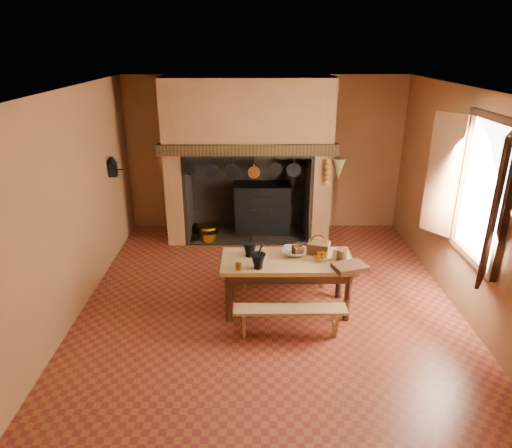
{
  "coord_description": "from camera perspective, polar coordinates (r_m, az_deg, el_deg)",
  "views": [
    {
      "loc": [
        -0.23,
        -5.43,
        3.31
      ],
      "look_at": [
        -0.18,
        0.3,
        1.02
      ],
      "focal_mm": 32.0,
      "sensor_mm": 36.0,
      "label": 1
    }
  ],
  "objects": [
    {
      "name": "wall_right",
      "position": [
        6.37,
        24.92,
        2.25
      ],
      "size": [
        0.02,
        5.5,
        2.8
      ],
      "primitive_type": "cube",
      "color": "#925B3A",
      "rests_on": "floor"
    },
    {
      "name": "brass_mug_b",
      "position": [
        5.96,
        8.6,
        -3.68
      ],
      "size": [
        0.1,
        0.1,
        0.09
      ],
      "primitive_type": "cylinder",
      "rotation": [
        0.0,
        0.0,
        0.4
      ],
      "color": "gold",
      "rests_on": "work_table"
    },
    {
      "name": "wall_coffee_mill",
      "position": [
        7.54,
        -17.5,
        7.0
      ],
      "size": [
        0.23,
        0.16,
        0.31
      ],
      "color": "black",
      "rests_on": "wall_left"
    },
    {
      "name": "bench_front",
      "position": [
        5.56,
        4.26,
        -11.27
      ],
      "size": [
        1.35,
        0.24,
        0.38
      ],
      "color": "tan",
      "rests_on": "floor"
    },
    {
      "name": "window",
      "position": [
        5.88,
        25.6,
        3.71
      ],
      "size": [
        0.39,
        1.75,
        1.76
      ],
      "color": "white",
      "rests_on": "wall_right"
    },
    {
      "name": "iron_range",
      "position": [
        8.37,
        0.82,
        2.06
      ],
      "size": [
        1.12,
        0.55,
        1.6
      ],
      "color": "black",
      "rests_on": "floor"
    },
    {
      "name": "hearth_pans",
      "position": [
        8.34,
        -6.1,
        -1.02
      ],
      "size": [
        0.51,
        0.62,
        0.2
      ],
      "color": "gold",
      "rests_on": "floor"
    },
    {
      "name": "coffee_grinder",
      "position": [
        5.96,
        5.25,
        -3.22
      ],
      "size": [
        0.18,
        0.16,
        0.19
      ],
      "rotation": [
        0.0,
        0.0,
        0.42
      ],
      "color": "#392012",
      "rests_on": "work_table"
    },
    {
      "name": "onion_string",
      "position": [
        7.59,
        8.91,
        6.39
      ],
      "size": [
        0.12,
        0.1,
        0.46
      ],
      "primitive_type": null,
      "color": "#9D601D",
      "rests_on": "chimney_breast"
    },
    {
      "name": "ceiling",
      "position": [
        5.46,
        1.99,
        16.41
      ],
      "size": [
        5.5,
        5.5,
        0.0
      ],
      "primitive_type": "plane",
      "rotation": [
        3.14,
        0.0,
        0.0
      ],
      "color": "silver",
      "rests_on": "back_wall"
    },
    {
      "name": "hanging_pans",
      "position": [
        7.5,
        -1.32,
        6.71
      ],
      "size": [
        1.92,
        0.29,
        0.27
      ],
      "color": "black",
      "rests_on": "chimney_breast"
    },
    {
      "name": "wall_front",
      "position": [
        3.3,
        3.66,
        -13.62
      ],
      "size": [
        5.0,
        0.02,
        2.8
      ],
      "primitive_type": "cube",
      "color": "#925B3A",
      "rests_on": "floor"
    },
    {
      "name": "brass_mug_a",
      "position": [
        5.56,
        -2.22,
        -5.36
      ],
      "size": [
        0.09,
        0.09,
        0.09
      ],
      "primitive_type": "cylinder",
      "rotation": [
        0.0,
        0.0,
        -0.11
      ],
      "color": "gold",
      "rests_on": "work_table"
    },
    {
      "name": "brass_cup",
      "position": [
        5.83,
        7.87,
        -4.2
      ],
      "size": [
        0.13,
        0.13,
        0.1
      ],
      "primitive_type": "imported",
      "rotation": [
        0.0,
        0.0,
        -0.04
      ],
      "color": "gold",
      "rests_on": "work_table"
    },
    {
      "name": "mortar_small",
      "position": [
        5.58,
        0.28,
        -4.55
      ],
      "size": [
        0.19,
        0.19,
        0.32
      ],
      "rotation": [
        0.0,
        0.0,
        -0.04
      ],
      "color": "black",
      "rests_on": "work_table"
    },
    {
      "name": "wall_left",
      "position": [
        6.19,
        -22.0,
        2.18
      ],
      "size": [
        0.02,
        5.5,
        2.8
      ],
      "primitive_type": "cube",
      "color": "#925B3A",
      "rests_on": "floor"
    },
    {
      "name": "mortar_large",
      "position": [
        5.89,
        -0.77,
        -3.02
      ],
      "size": [
        0.2,
        0.2,
        0.34
      ],
      "rotation": [
        0.0,
        0.0,
        -0.06
      ],
      "color": "black",
      "rests_on": "work_table"
    },
    {
      "name": "back_wall",
      "position": [
        8.41,
        1.1,
        8.64
      ],
      "size": [
        5.0,
        0.02,
        2.8
      ],
      "primitive_type": "cube",
      "color": "#925B3A",
      "rests_on": "floor"
    },
    {
      "name": "floor",
      "position": [
        6.37,
        1.66,
        -9.56
      ],
      "size": [
        5.5,
        5.5,
        0.0
      ],
      "primitive_type": "plane",
      "color": "brown",
      "rests_on": "ground"
    },
    {
      "name": "glass_jar",
      "position": [
        5.88,
        9.95,
        -3.76
      ],
      "size": [
        0.12,
        0.12,
        0.16
      ],
      "primitive_type": "cylinder",
      "rotation": [
        0.0,
        0.0,
        0.4
      ],
      "color": "beige",
      "rests_on": "work_table"
    },
    {
      "name": "chimney_breast",
      "position": [
        7.89,
        -1.01,
        10.83
      ],
      "size": [
        2.95,
        0.96,
        2.8
      ],
      "color": "#925B3A",
      "rests_on": "floor"
    },
    {
      "name": "wicker_basket",
      "position": [
        6.03,
        7.83,
        -2.9
      ],
      "size": [
        0.32,
        0.27,
        0.26
      ],
      "rotation": [
        0.0,
        0.0,
        -0.32
      ],
      "color": "#452D14",
      "rests_on": "work_table"
    },
    {
      "name": "stoneware_crock",
      "position": [
        5.85,
        10.7,
        -3.88
      ],
      "size": [
        0.17,
        0.17,
        0.17
      ],
      "primitive_type": "cylinder",
      "rotation": [
        0.0,
        0.0,
        -0.36
      ],
      "color": "brown",
      "rests_on": "work_table"
    },
    {
      "name": "wooden_tray",
      "position": [
        5.69,
        11.63,
        -5.31
      ],
      "size": [
        0.45,
        0.38,
        0.07
      ],
      "primitive_type": "cube",
      "rotation": [
        0.0,
        0.0,
        0.3
      ],
      "color": "#392012",
      "rests_on": "work_table"
    },
    {
      "name": "herb_bunch",
      "position": [
        7.61,
        10.28,
        6.73
      ],
      "size": [
        0.2,
        0.2,
        0.35
      ],
      "primitive_type": "cone",
      "rotation": [
        3.14,
        0.0,
        0.0
      ],
      "color": "olive",
      "rests_on": "chimney_breast"
    },
    {
      "name": "bench_back",
      "position": [
        6.59,
        3.46,
        -5.57
      ],
      "size": [
        1.37,
        0.24,
        0.39
      ],
      "color": "tan",
      "rests_on": "floor"
    },
    {
      "name": "mixing_bowl",
      "position": [
        5.97,
        4.81,
        -3.5
      ],
      "size": [
        0.38,
        0.38,
        0.08
      ],
      "primitive_type": "imported",
      "rotation": [
        0.0,
        0.0,
        -0.18
      ],
      "color": "beige",
      "rests_on": "work_table"
    },
    {
      "name": "work_table",
      "position": [
        5.91,
        3.9,
        -5.41
      ],
      "size": [
        1.68,
        0.75,
        0.73
      ],
      "color": "tan",
      "rests_on": "floor"
    }
  ]
}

